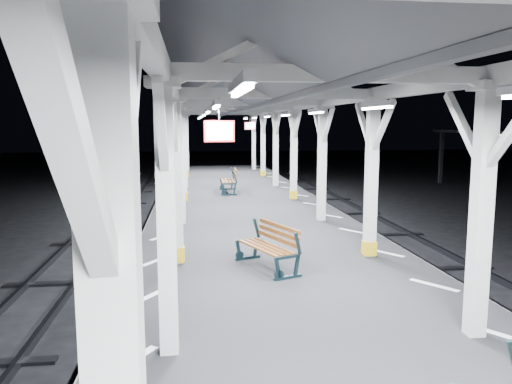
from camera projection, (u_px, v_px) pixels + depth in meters
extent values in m
plane|color=black|center=(295.00, 348.00, 8.50)|extent=(120.00, 120.00, 0.00)
cube|color=black|center=(295.00, 320.00, 8.43)|extent=(6.00, 50.00, 1.00)
cube|color=silver|center=(147.00, 298.00, 8.05)|extent=(1.00, 48.00, 0.01)
cube|color=silver|center=(434.00, 285.00, 8.67)|extent=(1.00, 48.00, 0.01)
cube|color=#2D2D33|center=(21.00, 359.00, 7.93)|extent=(0.08, 60.00, 0.16)
cube|color=beige|center=(125.00, 133.00, 2.38)|extent=(0.10, 0.99, 0.99)
cube|color=beige|center=(68.00, 142.00, 1.29)|extent=(0.10, 0.99, 0.99)
cube|color=beige|center=(167.00, 225.00, 5.92)|extent=(0.22, 0.22, 3.20)
cube|color=beige|center=(163.00, 82.00, 5.69)|extent=(0.40, 0.40, 0.12)
cube|color=beige|center=(166.00, 127.00, 6.31)|extent=(0.10, 0.99, 0.99)
cube|color=beige|center=(161.00, 128.00, 5.22)|extent=(0.10, 0.99, 0.99)
cube|color=beige|center=(177.00, 184.00, 9.85)|extent=(0.22, 0.22, 3.20)
cube|color=beige|center=(175.00, 99.00, 9.63)|extent=(0.40, 0.40, 0.12)
cube|color=gold|center=(178.00, 254.00, 10.05)|extent=(0.26, 0.26, 0.30)
cube|color=beige|center=(176.00, 125.00, 10.24)|extent=(0.10, 0.99, 0.99)
cube|color=beige|center=(174.00, 126.00, 9.15)|extent=(0.10, 0.99, 0.99)
cube|color=beige|center=(181.00, 167.00, 13.78)|extent=(0.22, 0.22, 3.20)
cube|color=beige|center=(180.00, 106.00, 13.56)|extent=(0.40, 0.40, 0.12)
cube|color=beige|center=(181.00, 125.00, 14.17)|extent=(0.10, 0.99, 0.99)
cube|color=beige|center=(180.00, 125.00, 13.08)|extent=(0.10, 0.99, 0.99)
cube|color=beige|center=(183.00, 157.00, 17.71)|extent=(0.22, 0.22, 3.20)
cube|color=beige|center=(182.00, 110.00, 17.49)|extent=(0.40, 0.40, 0.12)
cube|color=gold|center=(184.00, 197.00, 17.91)|extent=(0.26, 0.26, 0.30)
cube|color=beige|center=(183.00, 124.00, 18.10)|extent=(0.10, 0.99, 0.99)
cube|color=beige|center=(182.00, 124.00, 17.02)|extent=(0.10, 0.99, 0.99)
cube|color=beige|center=(185.00, 151.00, 21.64)|extent=(0.22, 0.22, 3.20)
cube|color=beige|center=(184.00, 112.00, 21.42)|extent=(0.40, 0.40, 0.12)
cube|color=beige|center=(185.00, 124.00, 22.03)|extent=(0.10, 0.99, 0.99)
cube|color=beige|center=(184.00, 124.00, 20.95)|extent=(0.10, 0.99, 0.99)
cube|color=beige|center=(186.00, 147.00, 25.57)|extent=(0.22, 0.22, 3.20)
cube|color=beige|center=(185.00, 114.00, 25.35)|extent=(0.40, 0.40, 0.12)
cube|color=gold|center=(187.00, 174.00, 25.77)|extent=(0.26, 0.26, 0.30)
cube|color=beige|center=(186.00, 124.00, 25.96)|extent=(0.10, 0.99, 0.99)
cube|color=beige|center=(185.00, 124.00, 24.88)|extent=(0.10, 0.99, 0.99)
cube|color=beige|center=(187.00, 143.00, 29.50)|extent=(0.22, 0.22, 3.20)
cube|color=beige|center=(186.00, 115.00, 29.28)|extent=(0.40, 0.40, 0.12)
cube|color=beige|center=(186.00, 124.00, 29.89)|extent=(0.10, 0.99, 0.99)
cube|color=beige|center=(186.00, 124.00, 28.81)|extent=(0.10, 0.99, 0.99)
cube|color=beige|center=(481.00, 217.00, 6.42)|extent=(0.22, 0.22, 3.20)
cube|color=beige|center=(489.00, 86.00, 6.20)|extent=(0.40, 0.40, 0.12)
cube|color=beige|center=(463.00, 127.00, 6.81)|extent=(0.10, 0.99, 0.99)
cube|color=beige|center=(371.00, 181.00, 10.35)|extent=(0.22, 0.22, 3.20)
cube|color=beige|center=(374.00, 100.00, 10.13)|extent=(0.40, 0.40, 0.12)
cube|color=gold|center=(369.00, 248.00, 10.55)|extent=(0.26, 0.26, 0.30)
cube|color=beige|center=(364.00, 125.00, 10.74)|extent=(0.10, 0.99, 0.99)
cube|color=beige|center=(383.00, 126.00, 9.66)|extent=(0.10, 0.99, 0.99)
cube|color=beige|center=(322.00, 165.00, 14.29)|extent=(0.22, 0.22, 3.20)
cube|color=beige|center=(323.00, 107.00, 14.06)|extent=(0.40, 0.40, 0.12)
cube|color=beige|center=(318.00, 125.00, 14.67)|extent=(0.10, 0.99, 0.99)
cube|color=beige|center=(328.00, 125.00, 13.59)|extent=(0.10, 0.99, 0.99)
cube|color=beige|center=(294.00, 156.00, 18.22)|extent=(0.22, 0.22, 3.20)
cube|color=beige|center=(294.00, 110.00, 17.99)|extent=(0.40, 0.40, 0.12)
cube|color=gold|center=(293.00, 195.00, 18.41)|extent=(0.26, 0.26, 0.30)
cube|color=beige|center=(291.00, 124.00, 18.60)|extent=(0.10, 0.99, 0.99)
cube|color=beige|center=(297.00, 124.00, 17.52)|extent=(0.10, 0.99, 0.99)
cube|color=beige|center=(276.00, 150.00, 22.15)|extent=(0.22, 0.22, 3.20)
cube|color=beige|center=(276.00, 112.00, 21.92)|extent=(0.40, 0.40, 0.12)
cube|color=beige|center=(274.00, 124.00, 22.53)|extent=(0.10, 0.99, 0.99)
cube|color=beige|center=(278.00, 124.00, 21.45)|extent=(0.10, 0.99, 0.99)
cube|color=beige|center=(263.00, 146.00, 26.08)|extent=(0.22, 0.22, 3.20)
cube|color=beige|center=(263.00, 114.00, 25.85)|extent=(0.40, 0.40, 0.12)
cube|color=gold|center=(263.00, 173.00, 26.27)|extent=(0.26, 0.26, 0.30)
cube|color=beige|center=(262.00, 124.00, 26.46)|extent=(0.10, 0.99, 0.99)
cube|color=beige|center=(265.00, 124.00, 25.38)|extent=(0.10, 0.99, 0.99)
cube|color=beige|center=(254.00, 143.00, 30.01)|extent=(0.22, 0.22, 3.20)
cube|color=beige|center=(254.00, 115.00, 29.78)|extent=(0.40, 0.40, 0.12)
cube|color=beige|center=(253.00, 124.00, 30.39)|extent=(0.10, 0.99, 0.99)
cube|color=beige|center=(255.00, 124.00, 29.31)|extent=(0.10, 0.99, 0.99)
cube|color=beige|center=(170.00, 85.00, 7.64)|extent=(0.18, 48.00, 0.24)
cube|color=beige|center=(418.00, 87.00, 8.15)|extent=(0.18, 48.00, 0.24)
cube|color=beige|center=(333.00, 74.00, 5.93)|extent=(4.20, 0.14, 0.20)
cube|color=beige|center=(277.00, 93.00, 9.86)|extent=(4.20, 0.14, 0.20)
cube|color=beige|center=(253.00, 102.00, 13.79)|extent=(4.20, 0.14, 0.20)
cube|color=beige|center=(239.00, 107.00, 17.72)|extent=(4.20, 0.14, 0.20)
cube|color=beige|center=(231.00, 110.00, 21.65)|extent=(4.20, 0.14, 0.20)
cube|color=beige|center=(225.00, 112.00, 25.58)|extent=(4.20, 0.14, 0.20)
cube|color=beige|center=(220.00, 113.00, 29.51)|extent=(4.20, 0.14, 0.20)
cube|color=beige|center=(299.00, 26.00, 7.77)|extent=(0.16, 48.00, 0.20)
cube|color=#45484C|center=(215.00, 49.00, 7.66)|extent=(2.80, 49.00, 1.45)
cube|color=#45484C|center=(378.00, 52.00, 7.98)|extent=(2.80, 49.00, 1.45)
cube|color=silver|center=(241.00, 84.00, 3.84)|extent=(0.10, 1.35, 0.08)
cube|color=white|center=(241.00, 90.00, 3.85)|extent=(0.05, 1.25, 0.05)
cube|color=silver|center=(216.00, 104.00, 7.77)|extent=(0.10, 1.35, 0.08)
cube|color=white|center=(216.00, 107.00, 7.78)|extent=(0.05, 1.25, 0.05)
cube|color=silver|center=(208.00, 110.00, 11.70)|extent=(0.10, 1.35, 0.08)
cube|color=white|center=(208.00, 112.00, 11.71)|extent=(0.05, 1.25, 0.05)
cube|color=silver|center=(204.00, 113.00, 15.63)|extent=(0.10, 1.35, 0.08)
cube|color=white|center=(204.00, 115.00, 15.64)|extent=(0.05, 1.25, 0.05)
cube|color=silver|center=(201.00, 115.00, 19.56)|extent=(0.10, 1.35, 0.08)
cube|color=white|center=(201.00, 117.00, 19.57)|extent=(0.05, 1.25, 0.05)
cube|color=silver|center=(200.00, 117.00, 23.49)|extent=(0.10, 1.35, 0.08)
cube|color=white|center=(200.00, 118.00, 23.50)|extent=(0.05, 1.25, 0.05)
cube|color=silver|center=(199.00, 118.00, 27.42)|extent=(0.10, 1.35, 0.08)
cube|color=white|center=(199.00, 118.00, 27.43)|extent=(0.05, 1.25, 0.05)
cube|color=silver|center=(376.00, 104.00, 8.10)|extent=(0.10, 1.35, 0.08)
cube|color=white|center=(376.00, 107.00, 8.10)|extent=(0.05, 1.25, 0.05)
cube|color=silver|center=(316.00, 110.00, 12.03)|extent=(0.10, 1.35, 0.08)
cube|color=white|center=(316.00, 113.00, 12.03)|extent=(0.05, 1.25, 0.05)
cube|color=silver|center=(285.00, 114.00, 15.96)|extent=(0.10, 1.35, 0.08)
cube|color=white|center=(285.00, 115.00, 15.96)|extent=(0.05, 1.25, 0.05)
cube|color=silver|center=(267.00, 115.00, 19.89)|extent=(0.10, 1.35, 0.08)
cube|color=white|center=(267.00, 117.00, 19.89)|extent=(0.05, 1.25, 0.05)
cube|color=silver|center=(255.00, 117.00, 23.82)|extent=(0.10, 1.35, 0.08)
cube|color=white|center=(255.00, 118.00, 23.82)|extent=(0.05, 1.25, 0.05)
cube|color=silver|center=(246.00, 118.00, 27.75)|extent=(0.10, 1.35, 0.08)
cube|color=white|center=(246.00, 118.00, 27.75)|extent=(0.05, 1.25, 0.05)
cylinder|color=black|center=(219.00, 109.00, 8.15)|extent=(0.02, 0.02, 0.36)
cube|color=red|center=(219.00, 131.00, 8.20)|extent=(0.50, 0.03, 0.35)
cube|color=white|center=(219.00, 131.00, 8.20)|extent=(0.44, 0.05, 0.29)
cylinder|color=black|center=(250.00, 118.00, 23.71)|extent=(0.02, 0.02, 0.36)
cube|color=red|center=(250.00, 126.00, 23.76)|extent=(0.50, 0.03, 0.35)
cube|color=white|center=(250.00, 126.00, 23.76)|extent=(0.44, 0.05, 0.29)
cube|color=black|center=(441.00, 157.00, 31.64)|extent=(0.20, 0.20, 3.30)
sphere|color=silver|center=(500.00, 134.00, 25.53)|extent=(0.20, 0.20, 0.20)
sphere|color=silver|center=(442.00, 132.00, 31.43)|extent=(0.20, 0.20, 0.20)
cube|color=black|center=(288.00, 278.00, 9.01)|extent=(0.55, 0.27, 0.06)
cube|color=black|center=(278.00, 269.00, 8.88)|extent=(0.15, 0.10, 0.44)
cube|color=black|center=(297.00, 266.00, 9.08)|extent=(0.14, 0.09, 0.44)
cube|color=black|center=(298.00, 243.00, 9.03)|extent=(0.16, 0.10, 0.42)
cube|color=black|center=(248.00, 258.00, 10.33)|extent=(0.55, 0.27, 0.06)
cube|color=black|center=(239.00, 250.00, 10.20)|extent=(0.15, 0.10, 0.44)
cube|color=black|center=(256.00, 248.00, 10.39)|extent=(0.14, 0.09, 0.44)
cube|color=black|center=(257.00, 228.00, 10.34)|extent=(0.16, 0.10, 0.42)
cube|color=brown|center=(258.00, 248.00, 9.52)|extent=(0.62, 1.37, 0.03)
cube|color=brown|center=(263.00, 247.00, 9.58)|extent=(0.62, 1.37, 0.03)
cube|color=brown|center=(269.00, 247.00, 9.64)|extent=(0.62, 1.37, 0.03)
cube|color=brown|center=(274.00, 246.00, 9.70)|extent=(0.62, 1.37, 0.03)
cube|color=brown|center=(277.00, 239.00, 9.71)|extent=(0.59, 1.36, 0.09)
cube|color=brown|center=(278.00, 232.00, 9.71)|extent=(0.59, 1.36, 0.09)
cube|color=brown|center=(279.00, 226.00, 9.70)|extent=(0.59, 1.36, 0.09)
cube|color=black|center=(229.00, 195.00, 19.40)|extent=(0.64, 0.08, 0.06)
cube|color=black|center=(223.00, 189.00, 19.35)|extent=(0.17, 0.06, 0.49)
cube|color=black|center=(235.00, 189.00, 19.39)|extent=(0.15, 0.06, 0.49)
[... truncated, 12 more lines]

